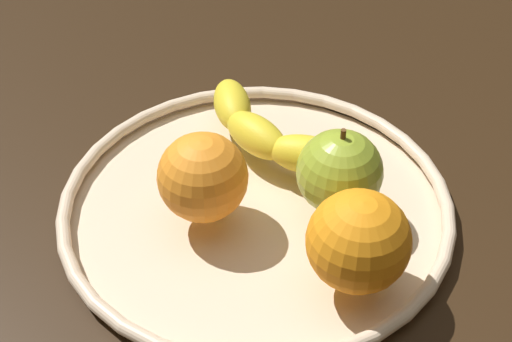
{
  "coord_description": "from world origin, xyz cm",
  "views": [
    {
      "loc": [
        20.06,
        -42.92,
        46.2
      ],
      "look_at": [
        0.0,
        0.0,
        4.8
      ],
      "focal_mm": 52.78,
      "sensor_mm": 36.0,
      "label": 1
    }
  ],
  "objects_px": {
    "fruit_bowl": "(256,205)",
    "orange_front_right": "(358,241)",
    "orange_center": "(203,177)",
    "banana": "(268,132)",
    "apple": "(340,172)"
  },
  "relations": [
    {
      "from": "fruit_bowl",
      "to": "orange_front_right",
      "type": "distance_m",
      "value": 0.13
    },
    {
      "from": "fruit_bowl",
      "to": "orange_center",
      "type": "distance_m",
      "value": 0.07
    },
    {
      "from": "banana",
      "to": "orange_front_right",
      "type": "bearing_deg",
      "value": -20.19
    },
    {
      "from": "banana",
      "to": "orange_front_right",
      "type": "relative_size",
      "value": 2.17
    },
    {
      "from": "fruit_bowl",
      "to": "banana",
      "type": "relative_size",
      "value": 1.99
    },
    {
      "from": "banana",
      "to": "apple",
      "type": "bearing_deg",
      "value": -5.53
    },
    {
      "from": "fruit_bowl",
      "to": "orange_center",
      "type": "xyz_separation_m",
      "value": [
        -0.03,
        -0.03,
        0.05
      ]
    },
    {
      "from": "banana",
      "to": "orange_center",
      "type": "relative_size",
      "value": 2.29
    },
    {
      "from": "orange_center",
      "to": "orange_front_right",
      "type": "height_order",
      "value": "orange_front_right"
    },
    {
      "from": "banana",
      "to": "orange_front_right",
      "type": "distance_m",
      "value": 0.17
    },
    {
      "from": "banana",
      "to": "orange_center",
      "type": "bearing_deg",
      "value": -74.92
    },
    {
      "from": "apple",
      "to": "banana",
      "type": "bearing_deg",
      "value": 151.99
    },
    {
      "from": "orange_center",
      "to": "apple",
      "type": "bearing_deg",
      "value": 28.98
    },
    {
      "from": "apple",
      "to": "orange_center",
      "type": "distance_m",
      "value": 0.11
    },
    {
      "from": "apple",
      "to": "fruit_bowl",
      "type": "bearing_deg",
      "value": -162.12
    }
  ]
}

